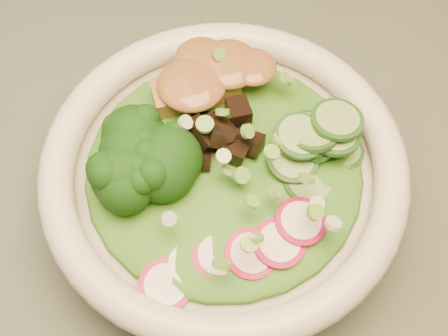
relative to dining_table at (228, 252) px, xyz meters
name	(u,v)px	position (x,y,z in m)	size (l,w,h in m)	color
dining_table	(228,252)	(0.00, 0.00, 0.00)	(1.20, 0.80, 0.75)	black
salad_bowl	(224,181)	(0.00, 0.00, 0.16)	(0.29, 0.29, 0.08)	silver
lettuce_bed	(224,167)	(0.00, 0.00, 0.18)	(0.22, 0.22, 0.03)	#1A5812
broccoli_florets	(137,174)	(-0.07, 0.01, 0.20)	(0.09, 0.07, 0.05)	black
radish_slices	(248,248)	(-0.02, -0.07, 0.18)	(0.12, 0.04, 0.02)	maroon
cucumber_slices	(313,145)	(0.06, -0.01, 0.19)	(0.07, 0.07, 0.04)	#81A159
mushroom_heap	(221,143)	(0.00, 0.01, 0.19)	(0.07, 0.07, 0.04)	black
tofu_cubes	(209,88)	(0.01, 0.07, 0.19)	(0.10, 0.06, 0.04)	olive
peanut_sauce	(209,78)	(0.01, 0.07, 0.20)	(0.07, 0.06, 0.02)	brown
scallion_garnish	(224,150)	(0.00, 0.00, 0.20)	(0.20, 0.20, 0.03)	#619E38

